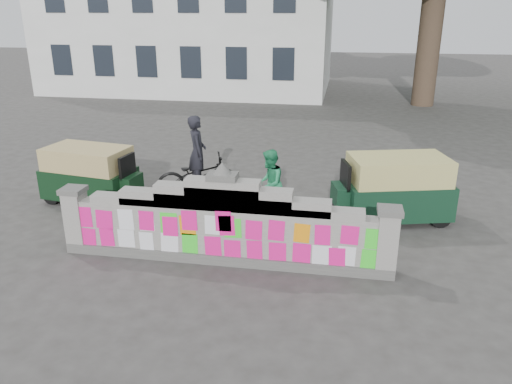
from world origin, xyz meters
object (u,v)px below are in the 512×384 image
rickshaw_right (394,188)px  rickshaw_left (91,174)px  cyclist_rider (198,162)px  cyclist_bike (198,176)px  pedestrian (269,184)px

rickshaw_right → rickshaw_left: bearing=-13.8°
cyclist_rider → rickshaw_left: size_ratio=0.72×
cyclist_bike → rickshaw_left: (-2.54, -0.79, 0.17)m
rickshaw_left → rickshaw_right: (7.35, 0.13, 0.05)m
pedestrian → rickshaw_left: size_ratio=0.62×
cyclist_bike → cyclist_rider: size_ratio=1.12×
rickshaw_right → cyclist_bike: bearing=-22.7°
cyclist_bike → rickshaw_left: 2.66m
cyclist_bike → rickshaw_right: rickshaw_right is taller
cyclist_rider → rickshaw_left: 2.67m
pedestrian → rickshaw_left: bearing=-92.3°
cyclist_bike → pedestrian: (1.99, -0.94, 0.25)m
cyclist_rider → rickshaw_right: bearing=-118.6°
cyclist_bike → cyclist_rider: bearing=-0.0°
cyclist_rider → pedestrian: 2.21m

